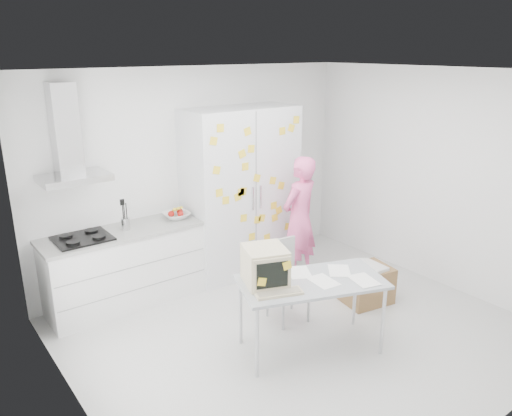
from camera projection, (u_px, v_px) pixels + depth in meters
floor at (298, 332)px, 5.36m from camera, size 4.50×4.00×0.02m
walls at (258, 196)px, 5.49m from camera, size 4.52×4.01×2.70m
ceiling at (305, 72)px, 4.53m from camera, size 4.50×4.00×0.02m
counter_run at (125, 266)px, 5.82m from camera, size 1.84×0.63×1.28m
range_hood at (68, 143)px, 5.21m from camera, size 0.70×0.48×1.01m
tall_cabinet at (241, 192)px, 6.55m from camera, size 1.50×0.68×2.20m
person at (299, 218)px, 6.42m from camera, size 0.66×0.51×1.62m
desk at (283, 274)px, 4.76m from camera, size 1.56×1.14×1.12m
chair at (285, 275)px, 5.51m from camera, size 0.46×0.46×0.90m
cardboard_box at (366, 284)px, 5.93m from camera, size 0.62×0.53×0.48m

